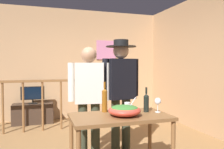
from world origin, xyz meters
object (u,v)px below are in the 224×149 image
at_px(stair_railing, 53,99).
at_px(wine_glass, 158,102).
at_px(mug_white, 128,106).
at_px(flat_screen_tv, 33,94).
at_px(person_standing_left, 89,93).
at_px(serving_table, 120,123).
at_px(tv_console, 33,113).
at_px(person_standing_right, 121,86).
at_px(wine_bottle_dark, 146,102).
at_px(framed_picture, 106,50).
at_px(salad_bowl, 124,110).
at_px(wine_bottle_amber, 105,100).

relative_size(stair_railing, wine_glass, 14.61).
bearing_deg(mug_white, flat_screen_tv, 115.29).
relative_size(stair_railing, person_standing_left, 1.68).
height_order(serving_table, mug_white, mug_white).
distance_m(tv_console, flat_screen_tv, 0.47).
xyz_separation_m(tv_console, serving_table, (1.09, -2.96, 0.43)).
xyz_separation_m(stair_railing, person_standing_left, (0.42, -1.64, 0.30)).
bearing_deg(person_standing_right, tv_console, -68.47).
bearing_deg(person_standing_left, wine_bottle_dark, 145.80).
bearing_deg(person_standing_left, tv_console, -61.65).
bearing_deg(framed_picture, flat_screen_tv, -170.22).
bearing_deg(mug_white, person_standing_right, 82.12).
bearing_deg(framed_picture, wine_bottle_dark, -97.08).
height_order(tv_console, serving_table, serving_table).
bearing_deg(wine_glass, salad_bowl, -172.26).
relative_size(tv_console, flat_screen_tv, 1.74).
xyz_separation_m(flat_screen_tv, person_standing_left, (0.85, -2.29, 0.25)).
xyz_separation_m(flat_screen_tv, wine_glass, (1.60, -2.92, 0.19)).
height_order(flat_screen_tv, wine_bottle_amber, wine_bottle_amber).
bearing_deg(mug_white, wine_bottle_dark, -39.76).
xyz_separation_m(stair_railing, tv_console, (-0.43, 0.68, -0.43)).
bearing_deg(wine_glass, mug_white, 145.33).
bearing_deg(stair_railing, mug_white, -67.53).
relative_size(stair_railing, tv_console, 3.00).
height_order(salad_bowl, wine_bottle_amber, wine_bottle_amber).
xyz_separation_m(framed_picture, wine_bottle_dark, (-0.40, -3.18, -0.88)).
height_order(salad_bowl, person_standing_left, person_standing_left).
bearing_deg(person_standing_right, mug_white, 73.78).
height_order(flat_screen_tv, person_standing_left, person_standing_left).
bearing_deg(wine_bottle_amber, mug_white, -0.32).
height_order(wine_bottle_amber, wine_bottle_dark, wine_bottle_amber).
xyz_separation_m(tv_console, wine_bottle_amber, (0.96, -2.73, 0.68)).
height_order(stair_railing, flat_screen_tv, stair_railing).
distance_m(person_standing_left, person_standing_right, 0.50).
xyz_separation_m(flat_screen_tv, salad_bowl, (1.12, -2.99, 0.13)).
distance_m(framed_picture, serving_table, 3.52).
bearing_deg(wine_glass, tv_console, 118.41).
relative_size(wine_bottle_amber, wine_bottle_dark, 1.23).
height_order(tv_console, person_standing_left, person_standing_left).
distance_m(tv_console, wine_glass, 3.42).
height_order(framed_picture, salad_bowl, framed_picture).
xyz_separation_m(serving_table, wine_glass, (0.51, 0.01, 0.22)).
relative_size(serving_table, person_standing_left, 0.73).
bearing_deg(wine_bottle_amber, flat_screen_tv, 109.63).
relative_size(serving_table, salad_bowl, 3.05).
bearing_deg(salad_bowl, wine_bottle_dark, 20.25).
distance_m(wine_glass, wine_bottle_dark, 0.14).
xyz_separation_m(stair_railing, person_standing_right, (0.90, -1.64, 0.39)).
distance_m(mug_white, person_standing_right, 0.48).
distance_m(salad_bowl, person_standing_left, 0.76).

